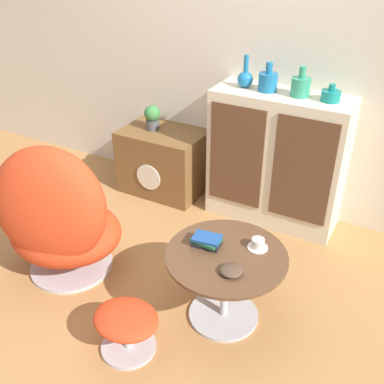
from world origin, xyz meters
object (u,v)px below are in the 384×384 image
at_px(vase_inner_right, 301,86).
at_px(vase_rightmost, 331,95).
at_px(coffee_table, 225,275).
at_px(vase_inner_left, 268,81).
at_px(ottoman, 126,324).
at_px(sideboard, 276,159).
at_px(bowl, 231,270).
at_px(vase_leftmost, 245,78).
at_px(tv_console, 163,161).
at_px(book_stack, 207,241).
at_px(teacup, 258,244).
at_px(egg_chair, 58,220).
at_px(potted_plant, 152,117).

relative_size(vase_inner_right, vase_rightmost, 1.57).
height_order(coffee_table, vase_inner_left, vase_inner_left).
distance_m(ottoman, vase_inner_right, 1.85).
xyz_separation_m(sideboard, vase_inner_left, (-0.12, 0.00, 0.56)).
height_order(ottoman, bowl, bowl).
height_order(vase_leftmost, vase_inner_right, vase_leftmost).
relative_size(vase_leftmost, vase_inner_left, 1.15).
xyz_separation_m(sideboard, vase_leftmost, (-0.29, 0.00, 0.56)).
relative_size(tv_console, vase_rightmost, 5.36).
xyz_separation_m(tv_console, bowl, (1.17, -1.21, 0.21)).
relative_size(vase_inner_left, vase_inner_right, 0.99).
bearing_deg(ottoman, vase_inner_right, 78.06).
bearing_deg(book_stack, sideboard, 89.66).
distance_m(vase_rightmost, bowl, 1.38).
distance_m(vase_leftmost, teacup, 1.28).
relative_size(ottoman, bowl, 2.98).
bearing_deg(vase_inner_left, tv_console, -177.04).
height_order(book_stack, bowl, book_stack).
xyz_separation_m(egg_chair, ottoman, (0.71, -0.31, -0.24)).
relative_size(ottoman, vase_inner_right, 1.81).
height_order(egg_chair, potted_plant, egg_chair).
bearing_deg(sideboard, vase_inner_left, 178.12).
xyz_separation_m(potted_plant, bowl, (1.26, -1.22, -0.17)).
xyz_separation_m(potted_plant, teacup, (1.30, -0.96, -0.17)).
bearing_deg(vase_inner_right, coffee_table, -89.29).
relative_size(ottoman, teacup, 3.16).
bearing_deg(book_stack, vase_inner_left, 95.71).
bearing_deg(vase_leftmost, egg_chair, -116.91).
relative_size(sideboard, tv_console, 1.47).
bearing_deg(tv_console, coffee_table, -45.23).
distance_m(tv_console, bowl, 1.70).
relative_size(ottoman, potted_plant, 1.77).
distance_m(vase_inner_left, bowl, 1.43).
xyz_separation_m(sideboard, tv_console, (-0.96, -0.04, -0.23)).
height_order(vase_inner_left, vase_rightmost, vase_inner_left).
height_order(sideboard, ottoman, sideboard).
xyz_separation_m(vase_rightmost, potted_plant, (-1.36, -0.04, -0.39)).
bearing_deg(bowl, tv_console, 133.84).
height_order(vase_rightmost, bowl, vase_rightmost).
bearing_deg(coffee_table, tv_console, 134.77).
distance_m(sideboard, tv_console, 0.99).
bearing_deg(egg_chair, ottoman, -23.28).
height_order(sideboard, coffee_table, sideboard).
xyz_separation_m(vase_rightmost, teacup, (-0.06, -1.00, -0.55)).
height_order(vase_leftmost, teacup, vase_leftmost).
height_order(vase_inner_right, vase_rightmost, vase_inner_right).
relative_size(tv_console, coffee_table, 1.02).
height_order(vase_inner_left, book_stack, vase_inner_left).
height_order(egg_chair, ottoman, egg_chair).
bearing_deg(ottoman, coffee_table, 52.59).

